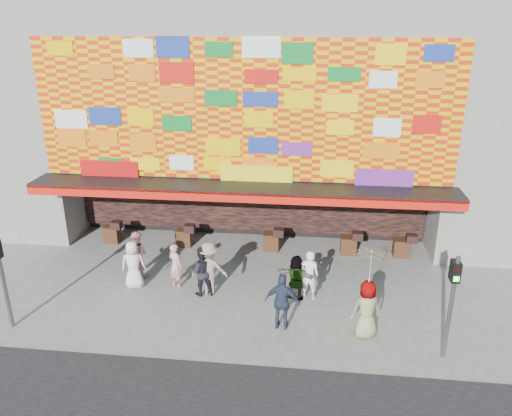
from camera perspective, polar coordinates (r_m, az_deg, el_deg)
The scene contains 14 objects.
ground at distance 15.93m, azimuth -3.38°, elevation -11.73°, with size 90.00×90.00×0.00m, color slate.
shop_building at distance 21.78m, azimuth 0.02°, elevation 12.05°, with size 15.20×9.40×10.00m.
signal_left at distance 16.02m, azimuth -27.09°, elevation -6.39°, with size 0.22×0.20×3.00m.
signal_right at distance 14.01m, azimuth 21.52°, elevation -9.38°, with size 0.22×0.20×3.00m.
ped_a at distance 17.33m, azimuth -13.85°, elevation -6.29°, with size 0.82×0.53×1.68m, color silver.
ped_b at distance 17.12m, azimuth -9.18°, elevation -6.48°, with size 0.57×0.38×1.58m, color #D58B8A.
ped_c at distance 16.50m, azimuth -6.25°, elevation -7.17°, with size 0.83×0.65×1.71m, color black.
ped_d at distance 16.49m, azimuth -5.37°, elevation -6.91°, with size 1.18×0.68×1.82m, color gray.
ped_e at distance 14.73m, azimuth 3.03°, elevation -10.65°, with size 1.03×0.43×1.76m, color #2C344D.
ped_f at distance 16.30m, azimuth 4.59°, elevation -7.89°, with size 1.40×0.45×1.51m, color gray.
ped_g at distance 14.70m, azimuth 12.52°, elevation -11.24°, with size 0.86×0.56×1.76m, color gray.
ped_h at distance 16.26m, azimuth 6.10°, elevation -7.63°, with size 0.62×0.41×1.69m, color white.
ped_i at distance 18.05m, azimuth -13.45°, elevation -5.11°, with size 0.82×0.64×1.69m, color #CF8686.
parasol at distance 14.05m, azimuth 12.95°, elevation -6.59°, with size 1.22×1.24×1.99m.
Camera 1 is at (2.43, -13.20, 8.58)m, focal length 35.00 mm.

